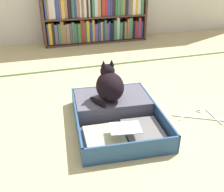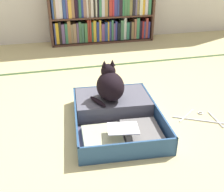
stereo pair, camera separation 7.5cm
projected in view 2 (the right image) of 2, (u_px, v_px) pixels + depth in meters
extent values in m
plane|color=tan|center=(125.00, 129.00, 1.80)|extent=(10.00, 10.00, 0.00)
cube|color=#324B27|center=(91.00, 67.00, 2.87)|extent=(4.80, 0.05, 0.00)
cube|color=#513528|center=(50.00, 19.00, 3.48)|extent=(0.03, 0.29, 0.72)
cube|color=#513528|center=(150.00, 14.00, 3.80)|extent=(0.03, 0.29, 0.72)
cube|color=#513528|center=(103.00, 41.00, 3.80)|extent=(1.43, 0.29, 0.02)
cube|color=#513528|center=(102.00, 16.00, 3.64)|extent=(1.40, 0.29, 0.02)
cube|color=#3E4780|center=(54.00, 32.00, 3.57)|extent=(0.02, 0.24, 0.28)
cube|color=yellow|center=(57.00, 32.00, 3.58)|extent=(0.04, 0.24, 0.28)
cube|color=#292820|center=(60.00, 31.00, 3.59)|extent=(0.03, 0.24, 0.29)
cube|color=slate|center=(63.00, 32.00, 3.61)|extent=(0.04, 0.24, 0.26)
cube|color=#3B7E58|center=(66.00, 32.00, 3.61)|extent=(0.03, 0.24, 0.27)
cube|color=#A4784A|center=(68.00, 31.00, 3.61)|extent=(0.04, 0.24, 0.30)
cube|color=#8F7F5D|center=(71.00, 32.00, 3.64)|extent=(0.03, 0.24, 0.25)
cube|color=#9B805D|center=(74.00, 32.00, 3.64)|extent=(0.04, 0.24, 0.26)
cube|color=slate|center=(77.00, 31.00, 3.64)|extent=(0.02, 0.24, 0.27)
cube|color=#42784F|center=(79.00, 31.00, 3.64)|extent=(0.03, 0.24, 0.28)
cube|color=#457960|center=(82.00, 31.00, 3.67)|extent=(0.03, 0.24, 0.26)
cube|color=#4A864E|center=(85.00, 31.00, 3.67)|extent=(0.04, 0.24, 0.26)
cube|color=#AC3B2A|center=(87.00, 29.00, 3.67)|extent=(0.02, 0.24, 0.30)
cube|color=#AE382B|center=(89.00, 30.00, 3.68)|extent=(0.02, 0.24, 0.30)
cube|color=#34764D|center=(91.00, 30.00, 3.70)|extent=(0.02, 0.24, 0.27)
cube|color=gold|center=(93.00, 30.00, 3.69)|extent=(0.04, 0.24, 0.29)
cube|color=navy|center=(96.00, 30.00, 3.70)|extent=(0.03, 0.24, 0.27)
cube|color=gold|center=(99.00, 29.00, 3.71)|extent=(0.03, 0.24, 0.29)
cube|color=#744D85|center=(101.00, 31.00, 3.73)|extent=(0.04, 0.24, 0.24)
cube|color=#2C4782|center=(105.00, 30.00, 3.73)|extent=(0.04, 0.24, 0.26)
cube|color=gold|center=(107.00, 30.00, 3.74)|extent=(0.02, 0.24, 0.26)
cube|color=#384184|center=(108.00, 29.00, 3.76)|extent=(0.03, 0.24, 0.26)
cube|color=#438762|center=(111.00, 29.00, 3.75)|extent=(0.02, 0.24, 0.28)
cube|color=slate|center=(112.00, 30.00, 3.76)|extent=(0.02, 0.24, 0.24)
cube|color=#353D97|center=(114.00, 29.00, 3.77)|extent=(0.03, 0.24, 0.26)
cube|color=black|center=(117.00, 30.00, 3.78)|extent=(0.04, 0.24, 0.24)
cube|color=#467C56|center=(120.00, 29.00, 3.78)|extent=(0.04, 0.24, 0.27)
cube|color=silver|center=(123.00, 27.00, 3.80)|extent=(0.04, 0.24, 0.30)
cube|color=#347F65|center=(126.00, 29.00, 3.82)|extent=(0.04, 0.24, 0.24)
cube|color=black|center=(128.00, 29.00, 3.82)|extent=(0.03, 0.24, 0.25)
cube|color=#927D4E|center=(130.00, 29.00, 3.84)|extent=(0.04, 0.24, 0.24)
cube|color=#A56E54|center=(133.00, 27.00, 3.83)|extent=(0.03, 0.24, 0.28)
cube|color=#3E885A|center=(135.00, 27.00, 3.83)|extent=(0.04, 0.24, 0.29)
cube|color=black|center=(138.00, 28.00, 3.85)|extent=(0.04, 0.24, 0.25)
cube|color=#B12B2D|center=(140.00, 28.00, 3.86)|extent=(0.03, 0.24, 0.25)
cube|color=#384981|center=(142.00, 29.00, 3.86)|extent=(0.02, 0.24, 0.24)
cube|color=#AB423B|center=(144.00, 27.00, 3.86)|extent=(0.03, 0.24, 0.29)
cube|color=#3B3E91|center=(146.00, 28.00, 3.89)|extent=(0.03, 0.24, 0.24)
cube|color=#355398|center=(52.00, 7.00, 3.42)|extent=(0.02, 0.24, 0.29)
cube|color=#9D7F4B|center=(54.00, 7.00, 3.43)|extent=(0.02, 0.24, 0.28)
cube|color=silver|center=(57.00, 8.00, 3.45)|extent=(0.04, 0.24, 0.25)
cube|color=silver|center=(60.00, 7.00, 3.46)|extent=(0.04, 0.24, 0.27)
cube|color=#2D468E|center=(63.00, 7.00, 3.45)|extent=(0.04, 0.24, 0.28)
cube|color=#675495|center=(66.00, 5.00, 3.45)|extent=(0.02, 0.24, 0.30)
cube|color=gold|center=(69.00, 8.00, 3.47)|extent=(0.04, 0.24, 0.24)
cube|color=#9F7859|center=(72.00, 6.00, 3.49)|extent=(0.04, 0.24, 0.27)
cube|color=black|center=(75.00, 7.00, 3.49)|extent=(0.02, 0.24, 0.26)
cube|color=black|center=(76.00, 7.00, 3.49)|extent=(0.02, 0.24, 0.26)
cube|color=#347752|center=(78.00, 7.00, 3.51)|extent=(0.03, 0.24, 0.25)
cube|color=#2E3F96|center=(81.00, 7.00, 3.53)|extent=(0.03, 0.24, 0.24)
cube|color=#9E7460|center=(83.00, 5.00, 3.53)|extent=(0.04, 0.24, 0.28)
cube|color=silver|center=(86.00, 7.00, 3.54)|extent=(0.02, 0.24, 0.24)
cube|color=#917659|center=(88.00, 5.00, 3.53)|extent=(0.02, 0.24, 0.29)
cube|color=silver|center=(91.00, 7.00, 3.55)|extent=(0.03, 0.24, 0.24)
cube|color=#292722|center=(93.00, 5.00, 3.55)|extent=(0.02, 0.24, 0.27)
cube|color=silver|center=(95.00, 5.00, 3.56)|extent=(0.02, 0.24, 0.27)
cube|color=black|center=(97.00, 6.00, 3.55)|extent=(0.02, 0.24, 0.27)
cube|color=#3D865A|center=(98.00, 5.00, 3.56)|extent=(0.03, 0.24, 0.29)
cube|color=silver|center=(101.00, 5.00, 3.57)|extent=(0.04, 0.24, 0.29)
cube|color=#A4834D|center=(104.00, 5.00, 3.58)|extent=(0.04, 0.24, 0.27)
cube|color=#25262B|center=(106.00, 5.00, 3.59)|extent=(0.02, 0.24, 0.28)
cube|color=#BD372E|center=(109.00, 4.00, 3.60)|extent=(0.04, 0.24, 0.31)
cube|color=#B92D34|center=(111.00, 6.00, 3.62)|extent=(0.02, 0.24, 0.24)
cube|color=#3D3D86|center=(114.00, 4.00, 3.61)|extent=(0.04, 0.24, 0.30)
cube|color=navy|center=(116.00, 6.00, 3.63)|extent=(0.02, 0.24, 0.25)
cube|color=#281D28|center=(119.00, 3.00, 3.62)|extent=(0.04, 0.24, 0.30)
cube|color=#398654|center=(121.00, 4.00, 3.64)|extent=(0.02, 0.24, 0.28)
cube|color=#487E50|center=(124.00, 4.00, 3.65)|extent=(0.04, 0.24, 0.27)
cube|color=#468B52|center=(126.00, 4.00, 3.65)|extent=(0.02, 0.24, 0.28)
cube|color=olive|center=(129.00, 4.00, 3.67)|extent=(0.04, 0.24, 0.26)
cube|color=#24242C|center=(132.00, 5.00, 3.67)|extent=(0.04, 0.24, 0.26)
cube|color=slate|center=(134.00, 5.00, 3.69)|extent=(0.02, 0.24, 0.23)
cube|color=#99864E|center=(135.00, 4.00, 3.70)|extent=(0.03, 0.24, 0.26)
cube|color=beige|center=(138.00, 5.00, 3.69)|extent=(0.04, 0.24, 0.25)
cube|color=gold|center=(141.00, 5.00, 3.71)|extent=(0.03, 0.24, 0.25)
cube|color=silver|center=(144.00, 5.00, 3.72)|extent=(0.04, 0.24, 0.23)
cube|color=#377C50|center=(147.00, 3.00, 3.72)|extent=(0.04, 0.24, 0.29)
cube|color=#284E7B|center=(122.00, 140.00, 1.68)|extent=(0.61, 0.45, 0.01)
cube|color=#284E7B|center=(129.00, 152.00, 1.48)|extent=(0.57, 0.07, 0.13)
cube|color=#284E7B|center=(77.00, 137.00, 1.61)|extent=(0.05, 0.39, 0.13)
cube|color=#284E7B|center=(165.00, 129.00, 1.69)|extent=(0.05, 0.39, 0.13)
cube|color=#4D475C|center=(122.00, 139.00, 1.67)|extent=(0.58, 0.42, 0.01)
cube|color=#284E7B|center=(112.00, 110.00, 2.02)|extent=(0.61, 0.45, 0.01)
cube|color=#284E7B|center=(109.00, 92.00, 2.16)|extent=(0.57, 0.07, 0.13)
cube|color=#284E7B|center=(75.00, 106.00, 1.95)|extent=(0.05, 0.39, 0.13)
cube|color=#284E7B|center=(148.00, 101.00, 2.03)|extent=(0.05, 0.39, 0.13)
cube|color=#4D475C|center=(112.00, 109.00, 2.02)|extent=(0.58, 0.42, 0.01)
cylinder|color=black|center=(117.00, 122.00, 1.84)|extent=(0.56, 0.07, 0.02)
cube|color=slate|center=(102.00, 139.00, 1.65)|extent=(0.26, 0.30, 0.01)
cube|color=#A9AD8B|center=(103.00, 137.00, 1.64)|extent=(0.26, 0.30, 0.02)
cube|color=slate|center=(143.00, 134.00, 1.69)|extent=(0.28, 0.32, 0.02)
cube|color=slate|center=(143.00, 133.00, 1.68)|extent=(0.28, 0.35, 0.02)
cube|color=silver|center=(123.00, 128.00, 1.60)|extent=(0.21, 0.17, 0.01)
cube|color=#52525F|center=(112.00, 103.00, 1.99)|extent=(0.58, 0.41, 0.11)
torus|color=white|center=(107.00, 98.00, 1.95)|extent=(0.14, 0.14, 0.01)
cylinder|color=black|center=(90.00, 94.00, 2.13)|extent=(0.02, 0.02, 0.11)
cylinder|color=black|center=(128.00, 92.00, 2.17)|extent=(0.02, 0.02, 0.11)
cube|color=red|center=(161.00, 152.00, 1.53)|extent=(0.03, 0.00, 0.02)
cube|color=green|center=(112.00, 158.00, 1.49)|extent=(0.03, 0.00, 0.02)
ellipsoid|color=black|center=(110.00, 86.00, 1.87)|extent=(0.20, 0.25, 0.21)
ellipsoid|color=black|center=(108.00, 88.00, 1.95)|extent=(0.14, 0.09, 0.11)
sphere|color=black|center=(108.00, 71.00, 1.88)|extent=(0.11, 0.11, 0.11)
cone|color=black|center=(112.00, 63.00, 1.85)|extent=(0.04, 0.04, 0.05)
cone|color=black|center=(104.00, 63.00, 1.84)|extent=(0.04, 0.04, 0.05)
sphere|color=yellow|center=(109.00, 68.00, 1.92)|extent=(0.02, 0.02, 0.02)
sphere|color=yellow|center=(104.00, 68.00, 1.91)|extent=(0.02, 0.02, 0.02)
ellipsoid|color=black|center=(98.00, 102.00, 1.85)|extent=(0.10, 0.19, 0.03)
cylinder|color=silver|center=(201.00, 120.00, 1.88)|extent=(0.36, 0.21, 0.01)
cylinder|color=silver|center=(187.00, 115.00, 1.95)|extent=(0.18, 0.14, 0.01)
cylinder|color=silver|center=(215.00, 119.00, 1.90)|extent=(0.03, 0.22, 0.01)
torus|color=silver|center=(200.00, 113.00, 1.98)|extent=(0.06, 0.06, 0.01)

